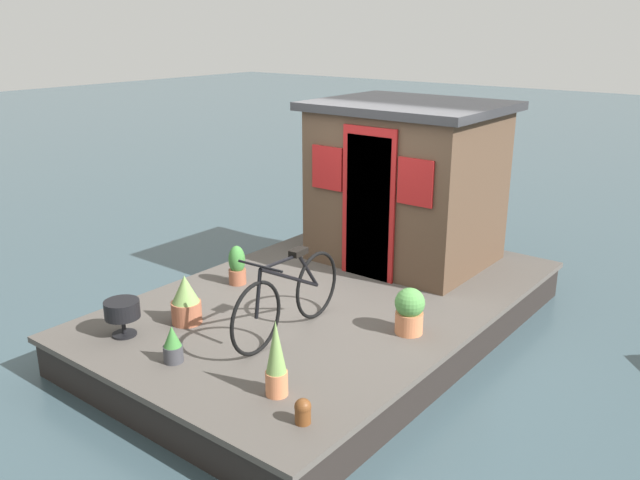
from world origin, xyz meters
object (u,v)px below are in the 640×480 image
houseboat_cabin (406,182)px  potted_plant_lavender (409,311)px  potted_plant_rosemary (173,345)px  mooring_bollard (303,411)px  potted_plant_sage (237,266)px  potted_plant_mint (276,360)px  potted_plant_fern (186,301)px  bicycle (288,297)px  charcoal_grill (122,311)px

houseboat_cabin → potted_plant_lavender: 2.31m
potted_plant_rosemary → mooring_bollard: potted_plant_rosemary is taller
potted_plant_sage → potted_plant_mint: potted_plant_mint is taller
potted_plant_mint → mooring_bollard: (-0.18, -0.43, -0.21)m
potted_plant_fern → potted_plant_mint: (-0.46, -1.63, 0.07)m
potted_plant_rosemary → mooring_bollard: 1.53m
potted_plant_lavender → potted_plant_mint: potted_plant_mint is taller
mooring_bollard → potted_plant_rosemary: bearing=89.1°
potted_plant_fern → houseboat_cabin: bearing=-13.3°
bicycle → potted_plant_fern: size_ratio=3.28×
houseboat_cabin → mooring_bollard: 4.01m
potted_plant_rosemary → potted_plant_lavender: bearing=-36.9°
potted_plant_sage → potted_plant_lavender: (0.12, -2.24, 0.02)m
potted_plant_lavender → charcoal_grill: size_ratio=1.30×
potted_plant_fern → charcoal_grill: 0.63m
potted_plant_lavender → potted_plant_rosemary: bearing=143.1°
potted_plant_fern → bicycle: bearing=-65.7°
bicycle → potted_plant_mint: 1.12m
potted_plant_fern → charcoal_grill: potted_plant_fern is taller
potted_plant_sage → potted_plant_fern: size_ratio=0.91×
houseboat_cabin → potted_plant_mint: (-3.49, -0.92, -0.69)m
bicycle → potted_plant_fern: bearing=114.3°
potted_plant_lavender → potted_plant_fern: (-1.19, 1.90, 0.01)m
potted_plant_rosemary → potted_plant_mint: 1.12m
houseboat_cabin → potted_plant_sage: 2.36m
houseboat_cabin → potted_plant_mint: size_ratio=3.34×
potted_plant_rosemary → potted_plant_fern: bearing=40.6°
houseboat_cabin → potted_plant_sage: bearing=151.3°
houseboat_cabin → potted_plant_rosemary: 3.75m
potted_plant_sage → mooring_bollard: bearing=-125.5°
bicycle → potted_plant_mint: (-0.91, -0.65, -0.07)m
potted_plant_sage → houseboat_cabin: bearing=-28.7°
charcoal_grill → houseboat_cabin: bearing=-15.2°
potted_plant_sage → potted_plant_rosemary: bearing=-152.6°
houseboat_cabin → potted_plant_rosemary: (-3.65, 0.18, -0.84)m
houseboat_cabin → charcoal_grill: houseboat_cabin is taller
bicycle → potted_plant_lavender: bearing=-50.6°
potted_plant_rosemary → mooring_bollard: (-0.02, -1.53, -0.06)m
potted_plant_mint → mooring_bollard: size_ratio=3.23×
charcoal_grill → mooring_bollard: bearing=-91.8°
potted_plant_fern → charcoal_grill: bearing=155.3°
potted_plant_fern → mooring_bollard: (-0.65, -2.06, -0.14)m
houseboat_cabin → potted_plant_lavender: (-1.83, -1.18, -0.77)m
potted_plant_mint → charcoal_grill: bearing=93.2°
potted_plant_rosemary → potted_plant_fern: size_ratio=0.68×
potted_plant_mint → charcoal_grill: 1.90m
bicycle → potted_plant_mint: size_ratio=2.52×
mooring_bollard → charcoal_grill: bearing=88.2°
potted_plant_sage → potted_plant_mint: (-1.54, -1.98, 0.10)m
potted_plant_lavender → potted_plant_rosemary: (-1.81, 1.36, -0.07)m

